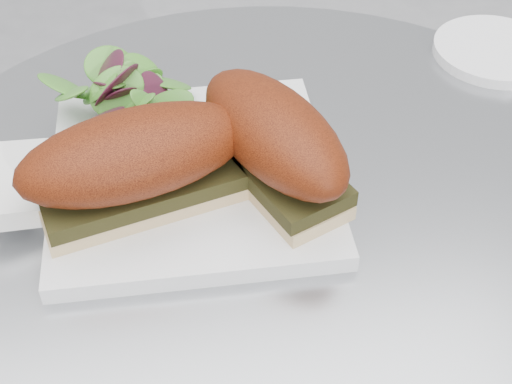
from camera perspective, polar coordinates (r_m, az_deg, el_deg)
table at (r=0.77m, az=1.21°, el=-15.06°), size 0.70×0.70×0.73m
plate at (r=0.61m, az=-5.15°, el=1.35°), size 0.25×0.25×0.02m
sandwich_left at (r=0.55m, az=-9.51°, el=2.40°), size 0.20×0.12×0.08m
sandwich_right at (r=0.56m, az=1.39°, el=4.19°), size 0.13×0.19×0.08m
salad at (r=0.64m, az=-10.92°, el=7.03°), size 0.11×0.11×0.05m
napkin at (r=0.61m, az=-14.95°, el=-0.17°), size 0.15×0.15×0.02m
saucer at (r=0.81m, az=18.57°, el=10.68°), size 0.13×0.13×0.01m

